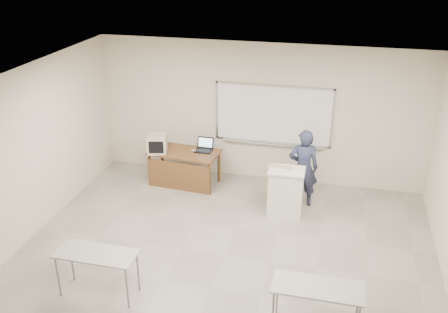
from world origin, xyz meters
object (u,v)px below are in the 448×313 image
(instructor_desk, at_px, (183,162))
(presenter, at_px, (303,168))
(crt_monitor, at_px, (157,143))
(laptop, at_px, (204,148))
(podium, at_px, (286,192))
(keyboard, at_px, (279,167))
(mouse, at_px, (194,150))
(whiteboard, at_px, (273,115))

(instructor_desk, bearing_deg, presenter, 0.12)
(crt_monitor, xyz_separation_m, laptop, (0.95, 0.28, -0.12))
(podium, relative_size, laptop, 2.68)
(instructor_desk, distance_m, presenter, 2.57)
(podium, distance_m, laptop, 2.14)
(keyboard, bearing_deg, crt_monitor, 176.23)
(podium, height_order, mouse, podium)
(podium, bearing_deg, whiteboard, 107.18)
(presenter, bearing_deg, crt_monitor, -10.31)
(podium, height_order, keyboard, keyboard)
(instructor_desk, xyz_separation_m, mouse, (0.20, 0.16, 0.22))
(whiteboard, relative_size, laptop, 7.01)
(crt_monitor, relative_size, mouse, 4.17)
(keyboard, bearing_deg, podium, -19.32)
(whiteboard, relative_size, keyboard, 5.39)
(podium, distance_m, mouse, 2.27)
(podium, xyz_separation_m, keyboard, (-0.15, 0.08, 0.48))
(podium, xyz_separation_m, presenter, (0.27, 0.47, 0.32))
(mouse, distance_m, presenter, 2.38)
(instructor_desk, bearing_deg, keyboard, -10.95)
(crt_monitor, bearing_deg, podium, -26.93)
(whiteboard, distance_m, laptop, 1.62)
(podium, bearing_deg, crt_monitor, 164.95)
(laptop, bearing_deg, keyboard, -25.57)
(keyboard, xyz_separation_m, presenter, (0.42, 0.39, -0.16))
(whiteboard, bearing_deg, instructor_desk, -156.36)
(whiteboard, xyz_separation_m, crt_monitor, (-2.33, -0.79, -0.55))
(whiteboard, bearing_deg, crt_monitor, -161.22)
(whiteboard, distance_m, presenter, 1.43)
(crt_monitor, distance_m, mouse, 0.79)
(laptop, bearing_deg, podium, -25.66)
(crt_monitor, relative_size, laptop, 1.28)
(mouse, bearing_deg, keyboard, -25.19)
(instructor_desk, height_order, podium, podium)
(podium, xyz_separation_m, laptop, (-1.88, 0.96, 0.33))
(crt_monitor, relative_size, presenter, 0.28)
(podium, bearing_deg, keyboard, 150.30)
(mouse, distance_m, keyboard, 2.09)
(instructor_desk, relative_size, keyboard, 3.20)
(crt_monitor, xyz_separation_m, mouse, (0.75, 0.17, -0.16))
(crt_monitor, bearing_deg, keyboard, -26.04)
(crt_monitor, height_order, mouse, crt_monitor)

